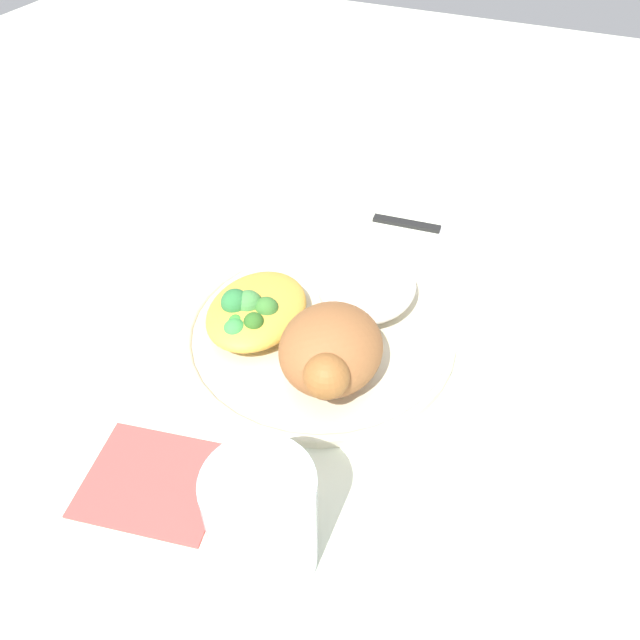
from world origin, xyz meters
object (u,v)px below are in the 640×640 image
(knife, at_px, (439,229))
(water_glass, at_px, (262,522))
(plate, at_px, (320,333))
(rice_pile, at_px, (367,285))
(fork, at_px, (411,249))
(mac_cheese_with_broccoli, at_px, (254,310))
(roasted_chicken, at_px, (331,351))
(napkin, at_px, (154,480))

(knife, relative_size, water_glass, 1.99)
(plate, xyz_separation_m, rice_pile, (-0.05, 0.03, 0.03))
(fork, bearing_deg, mac_cheese_with_broccoli, -27.55)
(roasted_chicken, xyz_separation_m, napkin, (0.14, -0.09, -0.05))
(water_glass, bearing_deg, mac_cheese_with_broccoli, -150.20)
(knife, xyz_separation_m, napkin, (0.41, -0.11, -0.00))
(mac_cheese_with_broccoli, bearing_deg, napkin, 1.44)
(mac_cheese_with_broccoli, distance_m, knife, 0.26)
(roasted_chicken, relative_size, water_glass, 1.11)
(rice_pile, distance_m, napkin, 0.26)
(mac_cheese_with_broccoli, relative_size, water_glass, 1.18)
(mac_cheese_with_broccoli, bearing_deg, water_glass, 29.80)
(roasted_chicken, relative_size, napkin, 1.01)
(rice_pile, xyz_separation_m, knife, (-0.16, 0.03, -0.03))
(roasted_chicken, xyz_separation_m, mac_cheese_with_broccoli, (-0.04, -0.09, -0.02))
(roasted_chicken, bearing_deg, plate, -148.48)
(plate, distance_m, napkin, 0.20)
(plate, xyz_separation_m, knife, (-0.22, 0.06, -0.00))
(rice_pile, bearing_deg, napkin, -18.15)
(mac_cheese_with_broccoli, height_order, water_glass, water_glass)
(fork, relative_size, water_glass, 1.49)
(roasted_chicken, distance_m, mac_cheese_with_broccoli, 0.10)
(fork, bearing_deg, water_glass, 2.07)
(roasted_chicken, bearing_deg, fork, 178.65)
(knife, bearing_deg, roasted_chicken, -4.96)
(mac_cheese_with_broccoli, distance_m, napkin, 0.18)
(knife, distance_m, napkin, 0.43)
(rice_pile, relative_size, mac_cheese_with_broccoli, 0.94)
(plate, relative_size, napkin, 2.41)
(roasted_chicken, bearing_deg, water_glass, 6.82)
(mac_cheese_with_broccoli, relative_size, knife, 0.59)
(fork, bearing_deg, napkin, -14.40)
(roasted_chicken, height_order, rice_pile, roasted_chicken)
(rice_pile, height_order, mac_cheese_with_broccoli, mac_cheese_with_broccoli)
(fork, xyz_separation_m, water_glass, (0.38, 0.01, 0.05))
(knife, distance_m, water_glass, 0.43)
(mac_cheese_with_broccoli, bearing_deg, knife, 153.99)
(rice_pile, bearing_deg, plate, -26.44)
(plate, relative_size, fork, 1.78)
(fork, xyz_separation_m, knife, (-0.05, 0.02, 0.00))
(plate, distance_m, knife, 0.23)
(rice_pile, height_order, knife, rice_pile)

